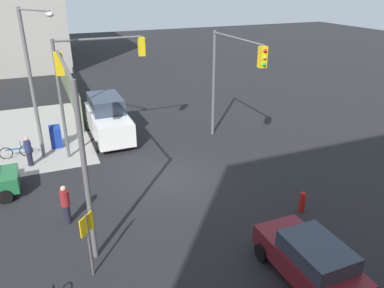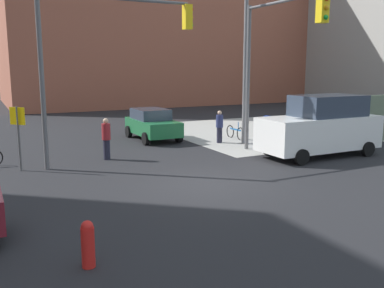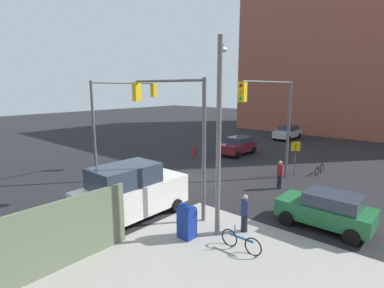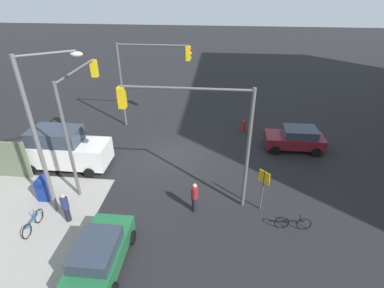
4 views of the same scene
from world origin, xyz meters
TOP-DOWN VIEW (x-y plane):
  - ground_plane at (0.00, 0.00)m, footprint 120.00×120.00m
  - construction_fence at (16.13, 3.20)m, footprint 16.27×0.12m
  - traffic_signal_nw_corner at (-2.07, 4.50)m, footprint 6.27×0.36m
  - traffic_signal_se_corner at (2.39, -4.50)m, footprint 5.52×0.36m
  - traffic_signal_ne_corner at (4.50, 2.65)m, footprint 0.36×4.92m
  - street_lamp_corner at (4.89, 5.60)m, footprint 2.39×1.59m
  - warning_sign_two_way at (-5.40, 4.74)m, footprint 0.48×0.48m
  - mailbox_blue at (6.20, 5.00)m, footprint 0.56×0.64m
  - fire_hydrant at (-5.00, -4.20)m, footprint 0.26×0.26m
  - hatchback_maroon at (-8.40, -1.82)m, footprint 3.94×2.02m
  - van_white_delivery at (6.51, 1.80)m, footprint 5.40×2.32m
  - pedestrian_crossing at (4.20, 6.50)m, footprint 0.36×0.36m
  - pedestrian_waiting at (-2.00, 5.20)m, footprint 0.36×0.36m
  - bicycle_leaning_on_fence at (5.60, 7.20)m, footprint 0.05×1.75m

SIDE VIEW (x-z plane):
  - ground_plane at x=0.00m, z-range 0.00..0.00m
  - bicycle_leaning_on_fence at x=5.60m, z-range -0.14..0.83m
  - fire_hydrant at x=-5.00m, z-range 0.02..0.96m
  - mailbox_blue at x=6.20m, z-range 0.05..1.48m
  - hatchback_maroon at x=-8.40m, z-range 0.03..1.65m
  - pedestrian_crossing at x=4.20m, z-range 0.03..1.68m
  - pedestrian_waiting at x=-2.00m, z-range 0.04..1.77m
  - construction_fence at x=16.13m, z-range 0.00..2.40m
  - van_white_delivery at x=6.51m, z-range -0.03..2.59m
  - warning_sign_two_way at x=-5.40m, z-range 0.44..2.84m
  - traffic_signal_ne_corner at x=4.50m, z-range 1.35..7.85m
  - traffic_signal_se_corner at x=2.39m, z-range 1.38..7.88m
  - traffic_signal_nw_corner at x=-2.07m, z-range 1.43..7.93m
  - street_lamp_corner at x=4.89m, z-range 0.70..8.70m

